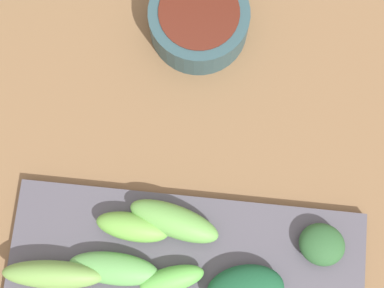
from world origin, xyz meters
name	(u,v)px	position (x,y,z in m)	size (l,w,h in m)	color
tabletop	(220,182)	(0.00, 0.00, 0.01)	(2.10, 2.10, 0.02)	brown
sauce_bowl	(199,20)	(-0.16, -0.04, 0.04)	(0.10, 0.10, 0.04)	#2D4B51
serving_plate	(185,284)	(0.11, -0.03, 0.03)	(0.17, 0.34, 0.01)	#4C4A54
broccoli_stalk_0	(172,279)	(0.10, -0.04, 0.04)	(0.02, 0.06, 0.02)	#60BB4B
broccoli_stalk_1	(174,221)	(0.05, -0.04, 0.05)	(0.03, 0.09, 0.03)	#69AD4E
broccoli_stalk_2	(132,227)	(0.06, -0.08, 0.04)	(0.03, 0.07, 0.03)	#6FB547
broccoli_leafy_4	(322,245)	(0.06, 0.10, 0.04)	(0.04, 0.04, 0.02)	#2D5D30
broccoli_stalk_5	(53,274)	(0.11, -0.15, 0.05)	(0.03, 0.10, 0.03)	#74A94E
broccoli_stalk_6	(114,269)	(0.10, -0.09, 0.04)	(0.03, 0.09, 0.02)	#5EA753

